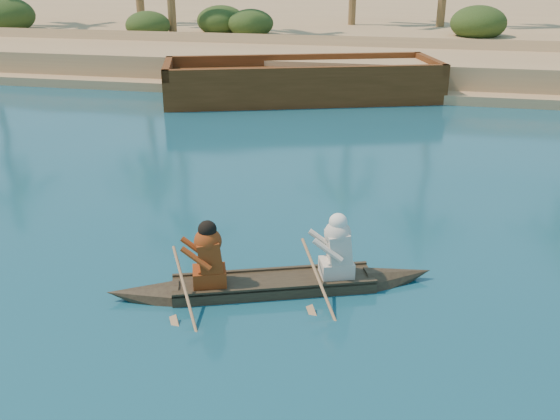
# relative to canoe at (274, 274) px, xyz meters

# --- Properties ---
(sandy_embankment) EXTENTS (150.00, 51.00, 1.50)m
(sandy_embankment) POSITION_rel_canoe_xyz_m (-6.42, 40.23, 0.23)
(sandy_embankment) COLOR tan
(sandy_embankment) RESTS_ON ground
(shrub_cluster) EXTENTS (100.00, 6.00, 2.40)m
(shrub_cluster) POSITION_rel_canoe_xyz_m (-6.42, 24.85, 0.90)
(shrub_cluster) COLOR #223413
(shrub_cluster) RESTS_ON ground
(canoe) EXTENTS (5.49, 2.62, 1.54)m
(canoe) POSITION_rel_canoe_xyz_m (0.00, 0.00, 0.00)
(canoe) COLOR #39301F
(canoe) RESTS_ON ground
(barge_mid) EXTENTS (11.31, 6.85, 1.79)m
(barge_mid) POSITION_rel_canoe_xyz_m (-2.30, 15.35, 0.33)
(barge_mid) COLOR #602E14
(barge_mid) RESTS_ON ground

